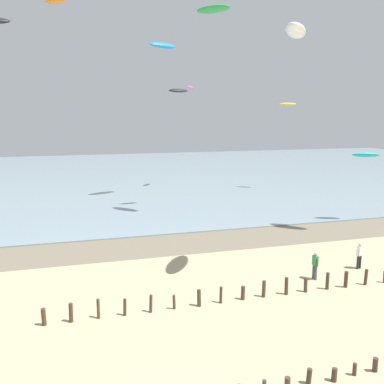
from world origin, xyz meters
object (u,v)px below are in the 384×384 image
at_px(kite_aloft_9, 296,31).
at_px(kite_aloft_12, 55,1).
at_px(kite_aloft_2, 163,46).
at_px(kite_aloft_8, 366,155).
at_px(person_right_flank, 315,265).
at_px(kite_aloft_0, 178,91).
at_px(kite_aloft_3, 288,104).
at_px(kite_aloft_7, 213,9).
at_px(kite_aloft_11, 190,87).
at_px(person_nearest_camera, 359,255).

xyz_separation_m(kite_aloft_9, kite_aloft_12, (-13.00, 16.27, 4.54)).
relative_size(kite_aloft_2, kite_aloft_8, 1.46).
height_order(person_right_flank, kite_aloft_0, kite_aloft_0).
distance_m(kite_aloft_2, kite_aloft_9, 25.95).
bearing_deg(kite_aloft_3, kite_aloft_9, -80.97).
xyz_separation_m(kite_aloft_3, kite_aloft_7, (-13.66, -11.14, 7.92)).
bearing_deg(kite_aloft_3, kite_aloft_11, -165.24).
bearing_deg(kite_aloft_2, kite_aloft_8, -70.89).
xyz_separation_m(kite_aloft_8, kite_aloft_9, (-13.08, -10.05, 8.13)).
xyz_separation_m(kite_aloft_8, kite_aloft_12, (-26.08, 6.23, 12.68)).
height_order(person_right_flank, kite_aloft_12, kite_aloft_12).
bearing_deg(kite_aloft_0, person_nearest_camera, -77.57).
bearing_deg(kite_aloft_9, kite_aloft_7, -152.83).
height_order(kite_aloft_0, kite_aloft_3, kite_aloft_0).
distance_m(kite_aloft_0, kite_aloft_11, 12.04).
relative_size(person_right_flank, kite_aloft_11, 0.82).
bearing_deg(kite_aloft_3, kite_aloft_2, -139.81).
bearing_deg(kite_aloft_7, kite_aloft_0, -17.55).
height_order(kite_aloft_7, kite_aloft_9, kite_aloft_7).
bearing_deg(person_nearest_camera, person_right_flank, -167.93).
bearing_deg(kite_aloft_3, person_right_flank, -77.70).
relative_size(kite_aloft_3, kite_aloft_11, 1.02).
bearing_deg(kite_aloft_7, kite_aloft_8, -155.73).
relative_size(kite_aloft_9, kite_aloft_11, 1.71).
xyz_separation_m(kite_aloft_3, kite_aloft_8, (-0.94, -16.62, -4.81)).
xyz_separation_m(kite_aloft_2, kite_aloft_3, (16.14, 0.97, -6.24)).
xyz_separation_m(kite_aloft_0, kite_aloft_9, (1.76, -20.10, 2.22)).
bearing_deg(kite_aloft_8, kite_aloft_3, -72.76).
xyz_separation_m(person_right_flank, kite_aloft_8, (11.61, 10.96, 5.25)).
bearing_deg(kite_aloft_12, kite_aloft_3, -126.52).
distance_m(kite_aloft_2, kite_aloft_12, 14.48).
relative_size(kite_aloft_2, kite_aloft_12, 1.90).
distance_m(person_nearest_camera, kite_aloft_11, 33.79).
bearing_deg(person_nearest_camera, kite_aloft_2, 105.78).
bearing_deg(kite_aloft_0, person_right_flank, -87.75).
xyz_separation_m(person_nearest_camera, kite_aloft_12, (-18.17, 16.40, 17.92)).
xyz_separation_m(person_nearest_camera, kite_aloft_9, (-5.18, 0.12, 13.38)).
bearing_deg(kite_aloft_7, kite_aloft_2, -28.73).
xyz_separation_m(kite_aloft_3, kite_aloft_9, (-14.02, -26.67, 3.33)).
height_order(kite_aloft_3, kite_aloft_11, kite_aloft_11).
bearing_deg(person_nearest_camera, kite_aloft_8, 52.14).
bearing_deg(kite_aloft_0, kite_aloft_3, 16.06).
distance_m(kite_aloft_0, kite_aloft_12, 13.66).
distance_m(person_right_flank, kite_aloft_7, 24.38).
bearing_deg(kite_aloft_12, kite_aloft_0, -128.74).
bearing_deg(kite_aloft_11, kite_aloft_7, 21.94).
distance_m(person_nearest_camera, kite_aloft_12, 30.34).
bearing_deg(kite_aloft_7, person_right_flank, 141.46).
relative_size(person_right_flank, kite_aloft_9, 0.48).
bearing_deg(person_right_flank, kite_aloft_2, 97.69).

